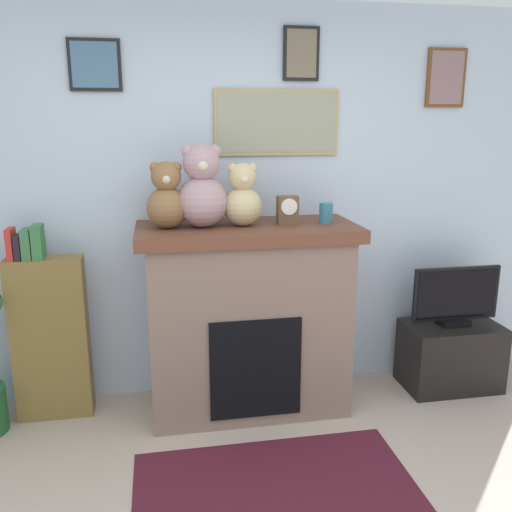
{
  "coord_description": "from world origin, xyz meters",
  "views": [
    {
      "loc": [
        -0.38,
        -1.6,
        1.85
      ],
      "look_at": [
        0.22,
        1.64,
        1.03
      ],
      "focal_mm": 37.8,
      "sensor_mm": 36.0,
      "label": 1
    }
  ],
  "objects_px": {
    "mantel_clock": "(287,210)",
    "teddy_bear_brown": "(243,198)",
    "television": "(456,297)",
    "tv_stand": "(450,355)",
    "fireplace": "(248,317)",
    "candle_jar": "(326,213)",
    "teddy_bear_cream": "(167,198)",
    "bookshelf": "(50,334)",
    "teddy_bear_grey": "(202,190)"
  },
  "relations": [
    {
      "from": "television",
      "to": "teddy_bear_cream",
      "type": "xyz_separation_m",
      "value": [
        -1.95,
        -0.01,
        0.74
      ]
    },
    {
      "from": "tv_stand",
      "to": "mantel_clock",
      "type": "bearing_deg",
      "value": -179.22
    },
    {
      "from": "television",
      "to": "teddy_bear_grey",
      "type": "distance_m",
      "value": 1.91
    },
    {
      "from": "teddy_bear_cream",
      "to": "teddy_bear_brown",
      "type": "height_order",
      "value": "teddy_bear_cream"
    },
    {
      "from": "mantel_clock",
      "to": "teddy_bear_brown",
      "type": "relative_size",
      "value": 0.46
    },
    {
      "from": "candle_jar",
      "to": "mantel_clock",
      "type": "xyz_separation_m",
      "value": [
        -0.25,
        -0.0,
        0.03
      ]
    },
    {
      "from": "tv_stand",
      "to": "fireplace",
      "type": "bearing_deg",
      "value": 179.9
    },
    {
      "from": "television",
      "to": "fireplace",
      "type": "bearing_deg",
      "value": 179.84
    },
    {
      "from": "tv_stand",
      "to": "teddy_bear_cream",
      "type": "height_order",
      "value": "teddy_bear_cream"
    },
    {
      "from": "fireplace",
      "to": "tv_stand",
      "type": "xyz_separation_m",
      "value": [
        1.46,
        -0.0,
        -0.39
      ]
    },
    {
      "from": "candle_jar",
      "to": "teddy_bear_cream",
      "type": "xyz_separation_m",
      "value": [
        -0.99,
        -0.0,
        0.12
      ]
    },
    {
      "from": "candle_jar",
      "to": "television",
      "type": "bearing_deg",
      "value": 0.81
    },
    {
      "from": "television",
      "to": "teddy_bear_brown",
      "type": "height_order",
      "value": "teddy_bear_brown"
    },
    {
      "from": "teddy_bear_cream",
      "to": "teddy_bear_grey",
      "type": "distance_m",
      "value": 0.22
    },
    {
      "from": "teddy_bear_cream",
      "to": "teddy_bear_brown",
      "type": "relative_size",
      "value": 1.04
    },
    {
      "from": "bookshelf",
      "to": "teddy_bear_grey",
      "type": "relative_size",
      "value": 2.52
    },
    {
      "from": "tv_stand",
      "to": "candle_jar",
      "type": "distance_m",
      "value": 1.43
    },
    {
      "from": "mantel_clock",
      "to": "candle_jar",
      "type": "bearing_deg",
      "value": 0.33
    },
    {
      "from": "television",
      "to": "teddy_bear_brown",
      "type": "relative_size",
      "value": 1.63
    },
    {
      "from": "bookshelf",
      "to": "candle_jar",
      "type": "relative_size",
      "value": 9.85
    },
    {
      "from": "fireplace",
      "to": "teddy_bear_brown",
      "type": "distance_m",
      "value": 0.78
    },
    {
      "from": "bookshelf",
      "to": "teddy_bear_brown",
      "type": "xyz_separation_m",
      "value": [
        1.22,
        -0.12,
        0.84
      ]
    },
    {
      "from": "fireplace",
      "to": "tv_stand",
      "type": "relative_size",
      "value": 2.07
    },
    {
      "from": "candle_jar",
      "to": "teddy_bear_cream",
      "type": "relative_size",
      "value": 0.32
    },
    {
      "from": "television",
      "to": "teddy_bear_cream",
      "type": "height_order",
      "value": "teddy_bear_cream"
    },
    {
      "from": "mantel_clock",
      "to": "teddy_bear_cream",
      "type": "height_order",
      "value": "teddy_bear_cream"
    },
    {
      "from": "television",
      "to": "teddy_bear_brown",
      "type": "xyz_separation_m",
      "value": [
        -1.49,
        -0.01,
        0.73
      ]
    },
    {
      "from": "fireplace",
      "to": "candle_jar",
      "type": "relative_size",
      "value": 10.72
    },
    {
      "from": "teddy_bear_grey",
      "to": "teddy_bear_brown",
      "type": "height_order",
      "value": "teddy_bear_grey"
    },
    {
      "from": "tv_stand",
      "to": "teddy_bear_cream",
      "type": "bearing_deg",
      "value": -179.54
    },
    {
      "from": "fireplace",
      "to": "mantel_clock",
      "type": "distance_m",
      "value": 0.74
    },
    {
      "from": "mantel_clock",
      "to": "tv_stand",
      "type": "bearing_deg",
      "value": 0.78
    },
    {
      "from": "bookshelf",
      "to": "teddy_bear_brown",
      "type": "relative_size",
      "value": 3.27
    },
    {
      "from": "mantel_clock",
      "to": "teddy_bear_cream",
      "type": "distance_m",
      "value": 0.74
    },
    {
      "from": "bookshelf",
      "to": "fireplace",
      "type": "bearing_deg",
      "value": -4.47
    },
    {
      "from": "bookshelf",
      "to": "mantel_clock",
      "type": "relative_size",
      "value": 7.12
    },
    {
      "from": "fireplace",
      "to": "candle_jar",
      "type": "bearing_deg",
      "value": -2.02
    },
    {
      "from": "candle_jar",
      "to": "mantel_clock",
      "type": "distance_m",
      "value": 0.25
    },
    {
      "from": "teddy_bear_cream",
      "to": "tv_stand",
      "type": "bearing_deg",
      "value": 0.46
    },
    {
      "from": "fireplace",
      "to": "bookshelf",
      "type": "distance_m",
      "value": 1.25
    },
    {
      "from": "bookshelf",
      "to": "mantel_clock",
      "type": "distance_m",
      "value": 1.68
    },
    {
      "from": "bookshelf",
      "to": "teddy_bear_grey",
      "type": "height_order",
      "value": "teddy_bear_grey"
    },
    {
      "from": "bookshelf",
      "to": "teddy_bear_brown",
      "type": "bearing_deg",
      "value": -5.43
    },
    {
      "from": "bookshelf",
      "to": "teddy_bear_cream",
      "type": "height_order",
      "value": "teddy_bear_cream"
    },
    {
      "from": "mantel_clock",
      "to": "teddy_bear_brown",
      "type": "height_order",
      "value": "teddy_bear_brown"
    },
    {
      "from": "fireplace",
      "to": "bookshelf",
      "type": "height_order",
      "value": "bookshelf"
    },
    {
      "from": "television",
      "to": "teddy_bear_grey",
      "type": "bearing_deg",
      "value": -179.53
    },
    {
      "from": "bookshelf",
      "to": "teddy_bear_cream",
      "type": "distance_m",
      "value": 1.15
    },
    {
      "from": "television",
      "to": "candle_jar",
      "type": "bearing_deg",
      "value": -179.19
    },
    {
      "from": "teddy_bear_grey",
      "to": "fireplace",
      "type": "bearing_deg",
      "value": 3.8
    }
  ]
}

